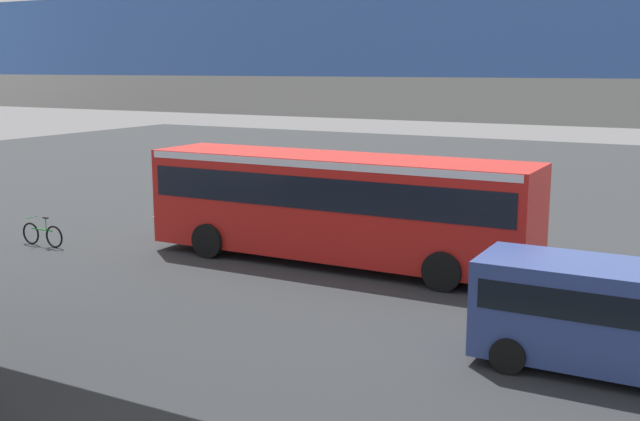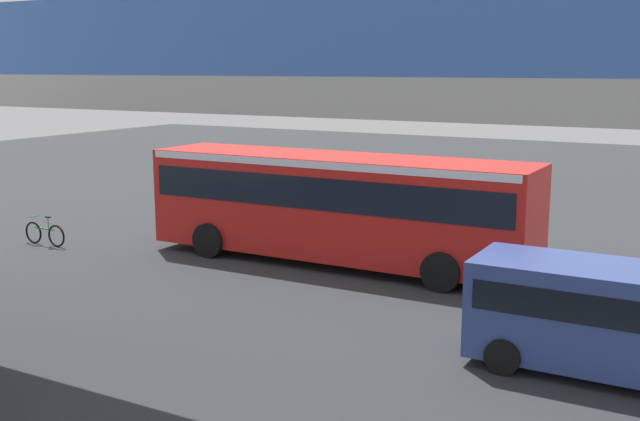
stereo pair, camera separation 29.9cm
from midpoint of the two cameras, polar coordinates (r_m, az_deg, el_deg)
ground at (r=23.35m, az=1.69°, el=-3.34°), size 80.00×80.00×0.00m
city_bus at (r=22.04m, az=1.65°, el=0.83°), size 11.54×2.85×3.15m
parked_van at (r=15.26m, az=20.95°, el=-7.09°), size 4.80×2.17×2.05m
bicycle_green at (r=26.02m, az=-19.53°, el=-1.65°), size 1.77×0.44×0.96m
traffic_sign at (r=25.58m, az=3.75°, el=2.19°), size 0.08×0.60×2.80m
lane_dash_leftmost at (r=23.10m, az=22.26°, el=-4.29°), size 2.00×0.20×0.01m
lane_dash_left at (r=23.86m, az=12.69°, el=-3.29°), size 2.00×0.20×0.01m
lane_dash_centre at (r=25.23m, az=3.96°, el=-2.29°), size 2.00×0.20×0.01m
lane_dash_right at (r=27.13m, az=-3.70°, el=-1.37°), size 2.00×0.20×0.01m
lane_dash_rightmost at (r=29.45m, az=-10.26°, el=-0.56°), size 2.00×0.20×0.01m
pedestrian_overpass at (r=14.19m, az=-18.36°, el=7.14°), size 28.12×2.60×6.63m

